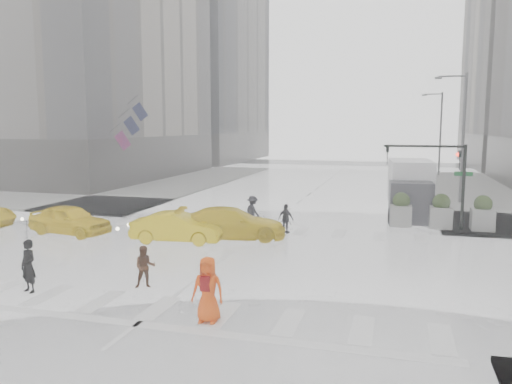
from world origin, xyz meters
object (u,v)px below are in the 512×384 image
(pedestrian_brown, at_px, (145,267))
(traffic_signal_pole, at_px, (443,170))
(box_truck, at_px, (410,187))
(pedestrian_orange, at_px, (208,289))
(taxi_front, at_px, (70,220))
(taxi_mid, at_px, (178,227))

(pedestrian_brown, bearing_deg, traffic_signal_pole, 23.23)
(traffic_signal_pole, height_order, box_truck, traffic_signal_pole)
(pedestrian_orange, bearing_deg, taxi_front, 138.37)
(taxi_front, bearing_deg, traffic_signal_pole, -63.57)
(box_truck, bearing_deg, pedestrian_orange, -111.42)
(traffic_signal_pole, height_order, pedestrian_brown, traffic_signal_pole)
(taxi_mid, xyz_separation_m, box_truck, (10.58, 9.77, 1.09))
(traffic_signal_pole, distance_m, taxi_mid, 13.73)
(pedestrian_brown, height_order, taxi_mid, pedestrian_brown)
(traffic_signal_pole, xyz_separation_m, taxi_mid, (-12.08, -6.01, -2.51))
(taxi_mid, distance_m, box_truck, 14.44)
(pedestrian_orange, height_order, taxi_mid, pedestrian_orange)
(taxi_mid, relative_size, box_truck, 0.68)
(pedestrian_orange, distance_m, taxi_mid, 9.88)
(box_truck, bearing_deg, traffic_signal_pole, -72.41)
(pedestrian_brown, relative_size, box_truck, 0.23)
(pedestrian_orange, xyz_separation_m, taxi_front, (-10.85, 8.68, -0.19))
(taxi_mid, bearing_deg, box_truck, -53.57)
(taxi_mid, bearing_deg, pedestrian_brown, -170.89)
(taxi_mid, bearing_deg, pedestrian_orange, -156.62)
(taxi_front, height_order, taxi_mid, taxi_front)
(pedestrian_orange, xyz_separation_m, taxi_mid, (-4.89, 8.58, -0.23))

